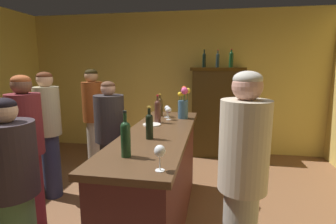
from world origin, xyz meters
The scene contains 21 objects.
wall_back centered at (0.00, 2.95, 1.37)m, with size 5.94×0.12×2.73m, color #D1B252.
bar_counter centered at (0.29, 0.29, 0.53)m, with size 0.64×2.22×1.05m.
display_cabinet centered at (0.89, 2.64, 0.87)m, with size 0.97×0.43×1.68m.
wine_bottle_riesling centered at (0.14, 1.08, 1.18)m, with size 0.07×0.07×0.29m.
wine_bottle_rose centered at (0.22, -0.47, 1.20)m, with size 0.07×0.07×0.34m.
wine_bottle_syrah centered at (0.27, 0.01, 1.18)m, with size 0.07×0.07×0.30m.
wine_bottle_pinot centered at (0.20, 0.67, 1.20)m, with size 0.07×0.07×0.33m.
wine_glass_front centered at (0.51, -0.67, 1.18)m, with size 0.07×0.07×0.17m.
wine_glass_mid centered at (0.29, 0.86, 1.17)m, with size 0.08×0.08×0.16m.
wine_glass_rear centered at (0.25, 1.00, 1.17)m, with size 0.07×0.07×0.15m.
flower_arrangement centered at (0.46, 0.97, 1.24)m, with size 0.15×0.16×0.40m.
cheese_plate centered at (0.16, 0.54, 1.06)m, with size 0.20×0.20×0.01m, color white.
display_bottle_left centered at (0.64, 2.64, 1.82)m, with size 0.06×0.06×0.34m.
display_bottle_midleft centered at (0.89, 2.64, 1.82)m, with size 0.06×0.06×0.32m.
display_bottle_center centered at (1.12, 2.64, 1.83)m, with size 0.08×0.08×0.33m.
patron_in_navy centered at (-0.62, -0.63, 0.80)m, with size 0.38×0.38×1.48m.
patron_tall centered at (-0.98, 0.00, 0.90)m, with size 0.32×0.32×1.62m.
patron_redhead centered at (-1.22, 0.68, 0.91)m, with size 0.31×0.31×1.63m.
patron_in_grey centered at (-0.43, 0.76, 0.83)m, with size 0.37×0.37×1.52m.
patron_near_entrance centered at (-1.04, 1.56, 0.92)m, with size 0.32×0.32×1.65m.
bartender centered at (1.05, -0.37, 0.92)m, with size 0.35×0.35×1.67m.
Camera 1 is at (0.82, -2.15, 1.70)m, focal length 27.31 mm.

